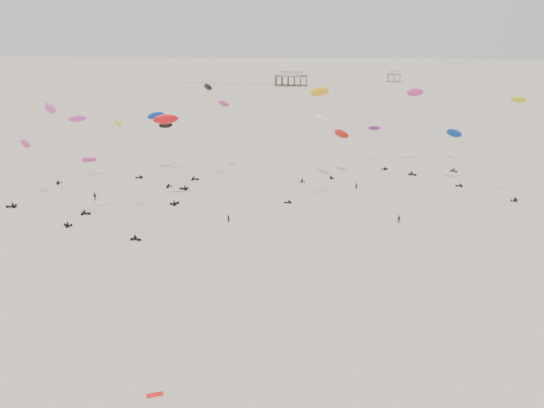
# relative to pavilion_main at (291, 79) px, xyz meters

# --- Properties ---
(ground_plane) EXTENTS (900.00, 900.00, 0.00)m
(ground_plane) POSITION_rel_pavilion_main_xyz_m (10.00, -150.00, -4.22)
(ground_plane) COLOR beige
(pavilion_main) EXTENTS (21.00, 13.00, 9.80)m
(pavilion_main) POSITION_rel_pavilion_main_xyz_m (0.00, 0.00, 0.00)
(pavilion_main) COLOR brown
(pavilion_main) RESTS_ON ground
(pavilion_small) EXTENTS (9.00, 7.00, 8.00)m
(pavilion_small) POSITION_rel_pavilion_main_xyz_m (70.00, 30.00, -0.74)
(pavilion_small) COLOR brown
(pavilion_small) RESTS_ON ground
(pier_fence) EXTENTS (80.20, 0.20, 1.50)m
(pier_fence) POSITION_rel_pavilion_main_xyz_m (-52.00, -0.00, -3.45)
(pier_fence) COLOR black
(pier_fence) RESTS_ON ground
(rig_0) EXTENTS (5.55, 18.24, 16.47)m
(rig_0) POSITION_rel_pavilion_main_xyz_m (57.14, -198.43, 2.14)
(rig_0) COLOR black
(rig_0) RESTS_ON ground
(rig_1) EXTENTS (4.26, 5.79, 23.19)m
(rig_1) POSITION_rel_pavilion_main_xyz_m (62.02, -232.93, 8.83)
(rig_1) COLOR black
(rig_1) RESTS_ON ground
(rig_2) EXTENTS (7.64, 13.33, 24.96)m
(rig_2) POSITION_rel_pavilion_main_xyz_m (-10.70, -225.34, 11.94)
(rig_2) COLOR black
(rig_2) RESTS_ON ground
(rig_3) EXTENTS (6.73, 17.18, 19.04)m
(rig_3) POSITION_rel_pavilion_main_xyz_m (-21.09, -220.30, 4.97)
(rig_3) COLOR black
(rig_3) RESTS_ON ground
(rig_4) EXTENTS (7.89, 8.29, 16.79)m
(rig_4) POSITION_rel_pavilion_main_xyz_m (-43.01, -226.47, 7.91)
(rig_4) COLOR black
(rig_4) RESTS_ON ground
(rig_5) EXTENTS (5.42, 12.18, 13.45)m
(rig_5) POSITION_rel_pavilion_main_xyz_m (35.05, -202.85, 2.26)
(rig_5) COLOR black
(rig_5) RESTS_ON ground
(rig_6) EXTENTS (5.50, 17.39, 23.34)m
(rig_6) POSITION_rel_pavilion_main_xyz_m (44.42, -202.98, 12.03)
(rig_6) COLOR black
(rig_6) RESTS_ON ground
(rig_7) EXTENTS (3.47, 4.90, 11.93)m
(rig_7) POSITION_rel_pavilion_main_xyz_m (-29.84, -250.07, 2.02)
(rig_7) COLOR black
(rig_7) RESTS_ON ground
(rig_8) EXTENTS (8.19, 10.65, 16.57)m
(rig_8) POSITION_rel_pavilion_main_xyz_m (18.43, -217.92, 8.93)
(rig_8) COLOR black
(rig_8) RESTS_ON ground
(rig_9) EXTENTS (4.48, 12.07, 14.23)m
(rig_9) POSITION_rel_pavilion_main_xyz_m (-48.20, -242.10, 4.87)
(rig_9) COLOR black
(rig_9) RESTS_ON ground
(rig_10) EXTENTS (9.85, 5.68, 25.64)m
(rig_10) POSITION_rel_pavilion_main_xyz_m (17.41, -238.27, 17.62)
(rig_10) COLOR black
(rig_10) RESTS_ON ground
(rig_11) EXTENTS (9.75, 17.44, 23.96)m
(rig_11) POSITION_rel_pavilion_main_xyz_m (-19.19, -255.72, 7.39)
(rig_11) COLOR black
(rig_11) RESTS_ON ground
(rig_12) EXTENTS (4.21, 9.04, 13.47)m
(rig_12) POSITION_rel_pavilion_main_xyz_m (52.12, -219.02, 6.21)
(rig_12) COLOR black
(rig_12) RESTS_ON ground
(rig_13) EXTENTS (6.36, 12.55, 17.00)m
(rig_13) POSITION_rel_pavilion_main_xyz_m (-25.50, -216.09, 8.70)
(rig_13) COLOR black
(rig_13) RESTS_ON ground
(rig_14) EXTENTS (9.25, 15.00, 21.15)m
(rig_14) POSITION_rel_pavilion_main_xyz_m (-8.58, -214.81, 9.75)
(rig_14) COLOR black
(rig_14) RESTS_ON ground
(rig_15) EXTENTS (5.97, 11.40, 12.63)m
(rig_15) POSITION_rel_pavilion_main_xyz_m (24.03, -213.02, 5.24)
(rig_15) COLOR black
(rig_15) RESTS_ON ground
(rig_16) EXTENTS (6.41, 8.11, 19.57)m
(rig_16) POSITION_rel_pavilion_main_xyz_m (-14.99, -239.98, 11.01)
(rig_16) COLOR black
(rig_16) RESTS_ON ground
(rig_17) EXTENTS (5.06, 5.63, 24.31)m
(rig_17) POSITION_rel_pavilion_main_xyz_m (-32.10, -257.05, 15.12)
(rig_17) COLOR black
(rig_17) RESTS_ON ground
(spectator_0) EXTENTS (0.83, 0.73, 1.90)m
(spectator_0) POSITION_rel_pavilion_main_xyz_m (0.44, -253.48, -4.22)
(spectator_0) COLOR black
(spectator_0) RESTS_ON ground
(spectator_1) EXTENTS (0.96, 0.60, 1.90)m
(spectator_1) POSITION_rel_pavilion_main_xyz_m (34.72, -251.05, -4.22)
(spectator_1) COLOR black
(spectator_1) RESTS_ON ground
(spectator_2) EXTENTS (1.43, 1.19, 2.13)m
(spectator_2) POSITION_rel_pavilion_main_xyz_m (-32.09, -242.18, -4.22)
(spectator_2) COLOR black
(spectator_2) RESTS_ON ground
(spectator_3) EXTENTS (0.78, 0.63, 1.88)m
(spectator_3) POSITION_rel_pavilion_main_xyz_m (27.60, -228.56, -4.22)
(spectator_3) COLOR black
(spectator_3) RESTS_ON ground
(grounded_kite_b) EXTENTS (1.93, 1.32, 0.07)m
(grounded_kite_b) POSITION_rel_pavilion_main_xyz_m (1.13, -306.42, -4.22)
(grounded_kite_b) COLOR red
(grounded_kite_b) RESTS_ON ground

